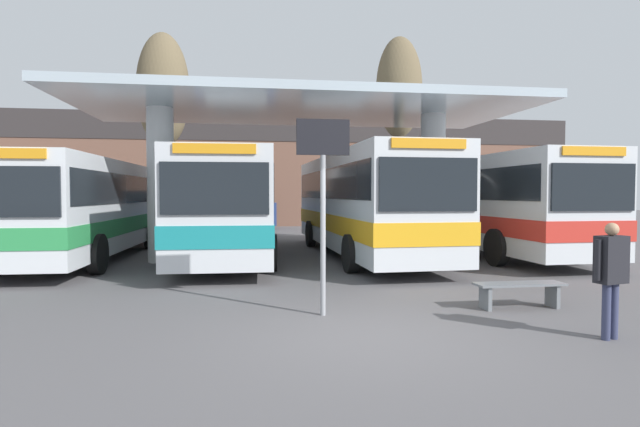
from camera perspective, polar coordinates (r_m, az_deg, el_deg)
name	(u,v)px	position (r m, az deg, el deg)	size (l,w,h in m)	color
ground_plane	(368,336)	(7.48, 5.46, -13.80)	(100.00, 100.00, 0.00)	#565456
townhouse_backdrop	(274,161)	(32.07, -5.27, 5.95)	(40.00, 0.58, 7.10)	brown
station_canopy	(302,124)	(15.90, -2.07, 10.15)	(13.62, 6.54, 4.90)	silver
transit_bus_left_bay	(89,205)	(17.43, -24.93, 0.92)	(2.97, 10.63, 3.07)	silver
transit_bus_center_bay	(231,202)	(17.06, -10.14, 1.26)	(3.03, 12.05, 3.19)	silver
transit_bus_right_bay	(362,200)	(16.72, 4.86, 1.51)	(3.03, 11.42, 3.33)	silver
transit_bus_far_right_bay	(475,201)	(18.94, 17.32, 1.40)	(2.91, 12.19, 3.24)	silver
waiting_bench_mid_platform	(519,289)	(9.80, 21.82, -8.06)	(1.63, 0.44, 0.46)	slate
info_sign_platform	(323,177)	(8.43, 0.34, 4.17)	(0.90, 0.09, 3.32)	gray
pedestrian_waiting	(611,268)	(8.20, 30.32, -5.44)	(0.61, 0.33, 1.66)	#333856
poplar_tree_behind_left	(399,93)	(22.33, 9.02, 13.47)	(1.96, 1.96, 8.81)	brown
poplar_tree_behind_right	(163,92)	(23.81, -17.50, 13.12)	(2.30, 2.30, 9.20)	brown
parked_car_street	(237,211)	(29.39, -9.49, 0.29)	(4.53, 2.04, 2.24)	navy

